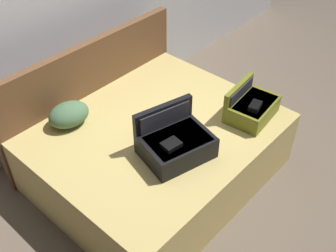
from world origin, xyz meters
TOP-DOWN VIEW (x-y plane):
  - ground_plane at (0.00, 0.00)m, footprint 12.00×12.00m
  - back_wall at (0.00, 1.65)m, footprint 8.00×0.10m
  - bed at (0.00, 0.40)m, footprint 2.05×1.68m
  - headboard at (0.00, 1.28)m, footprint 2.09×0.08m
  - hard_case_large at (-0.13, 0.08)m, footprint 0.63×0.55m
  - hard_case_medium at (0.69, -0.11)m, footprint 0.50×0.39m
  - pillow_near_headboard at (-0.47, 1.02)m, footprint 0.41×0.34m

SIDE VIEW (x-z plane):
  - ground_plane at x=0.00m, z-range 0.00..0.00m
  - bed at x=0.00m, z-range 0.00..0.58m
  - headboard at x=0.00m, z-range 0.00..1.09m
  - pillow_near_headboard at x=-0.47m, z-range 0.58..0.78m
  - hard_case_medium at x=0.69m, z-range 0.53..0.83m
  - hard_case_large at x=-0.13m, z-range 0.51..0.88m
  - back_wall at x=0.00m, z-range 0.00..2.60m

